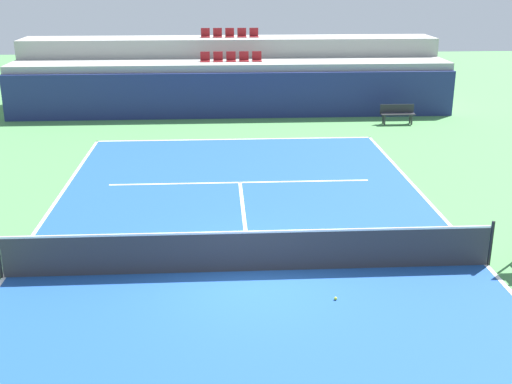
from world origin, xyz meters
name	(u,v)px	position (x,y,z in m)	size (l,w,h in m)	color
ground_plane	(250,271)	(0.00, 0.00, 0.00)	(80.00, 80.00, 0.00)	#4C8C4C
court_surface	(250,271)	(0.00, 0.00, 0.01)	(11.00, 24.00, 0.01)	#1E4C99
baseline_far	(235,139)	(0.00, 11.95, 0.01)	(11.00, 0.10, 0.00)	white
sideline_left	(4,277)	(-5.45, 0.00, 0.01)	(0.10, 24.00, 0.00)	white
sideline_right	(486,265)	(5.45, 0.00, 0.01)	(0.10, 24.00, 0.00)	white
service_line_far	(240,182)	(0.00, 6.40, 0.01)	(8.26, 0.10, 0.00)	white
centre_service_line	(244,219)	(0.00, 3.20, 0.01)	(0.10, 6.40, 0.00)	white
back_wall	(232,96)	(0.00, 15.93, 1.03)	(20.37, 0.30, 2.05)	navy
stands_tier_lower	(231,87)	(0.00, 17.28, 1.19)	(20.37, 2.40, 2.38)	#9E9E99
stands_tier_upper	(230,70)	(0.00, 19.68, 1.62)	(20.37, 2.40, 3.24)	#9E9E99
seating_row_lower	(231,59)	(0.00, 17.38, 2.50)	(2.86, 0.44, 0.44)	maroon
seating_row_upper	(230,35)	(0.00, 19.78, 3.37)	(2.86, 0.44, 0.44)	maroon
tennis_net	(250,251)	(0.00, 0.00, 0.51)	(11.08, 0.08, 1.07)	black
player_bench	(397,113)	(7.19, 14.31, 0.51)	(1.50, 0.40, 0.85)	#232328
tennis_ball_0	(336,298)	(1.69, -1.46, 0.04)	(0.07, 0.07, 0.07)	#CCE033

